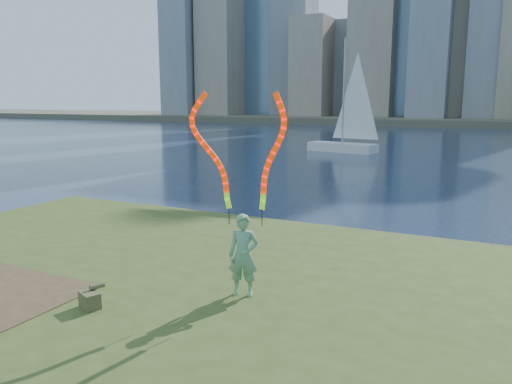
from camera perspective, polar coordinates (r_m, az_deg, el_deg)
The scene contains 6 objects.
ground at distance 11.03m, azimuth -8.18°, elevation -12.10°, with size 320.00×320.00×0.00m, color #1A2742.
grassy_knoll at distance 9.27m, azimuth -16.58°, elevation -14.69°, with size 20.00×18.00×0.80m.
far_shore at distance 103.57m, azimuth 23.41°, elevation 7.55°, with size 320.00×40.00×1.20m, color #4F4A3A.
woman_with_ribbons at distance 8.65m, azimuth -1.38°, elevation -2.64°, with size 1.90×0.65×3.87m.
canvas_bag at distance 8.93m, azimuth -18.41°, elevation -11.52°, with size 0.45×0.50×0.36m.
sailboat at distance 42.03m, azimuth 10.24°, elevation 6.66°, with size 6.15×3.02×9.23m.
Camera 1 is at (5.87, -8.34, 4.20)m, focal length 35.00 mm.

